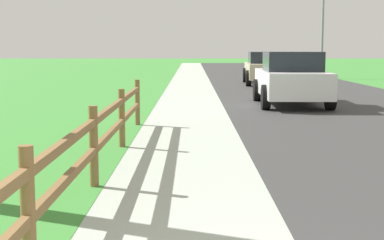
# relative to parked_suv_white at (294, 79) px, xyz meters

# --- Properties ---
(ground_plane) EXTENTS (120.00, 120.00, 0.00)m
(ground_plane) POSITION_rel_parked_suv_white_xyz_m (-2.03, 10.13, -0.78)
(ground_plane) COLOR #3C8835
(road_asphalt) EXTENTS (7.00, 66.00, 0.01)m
(road_asphalt) POSITION_rel_parked_suv_white_xyz_m (1.47, 12.13, -0.77)
(road_asphalt) COLOR #373737
(road_asphalt) RESTS_ON ground
(curb_concrete) EXTENTS (6.00, 66.00, 0.01)m
(curb_concrete) POSITION_rel_parked_suv_white_xyz_m (-5.03, 12.13, -0.77)
(curb_concrete) COLOR #A9B2A4
(curb_concrete) RESTS_ON ground
(grass_verge) EXTENTS (5.00, 66.00, 0.00)m
(grass_verge) POSITION_rel_parked_suv_white_xyz_m (-6.53, 12.13, -0.77)
(grass_verge) COLOR #3C8835
(grass_verge) RESTS_ON ground
(rail_fence) EXTENTS (0.11, 11.29, 1.01)m
(rail_fence) POSITION_rel_parked_suv_white_xyz_m (-4.14, -9.91, -0.19)
(rail_fence) COLOR brown
(rail_fence) RESTS_ON ground
(parked_suv_white) EXTENTS (2.06, 4.25, 1.58)m
(parked_suv_white) POSITION_rel_parked_suv_white_xyz_m (0.00, 0.00, 0.00)
(parked_suv_white) COLOR white
(parked_suv_white) RESTS_ON ground
(parked_car_beige) EXTENTS (2.22, 4.65, 1.50)m
(parked_car_beige) POSITION_rel_parked_suv_white_xyz_m (0.54, 9.64, -0.02)
(parked_car_beige) COLOR #C6B793
(parked_car_beige) RESTS_ON ground
(street_lamp) EXTENTS (1.17, 0.20, 6.81)m
(street_lamp) POSITION_rel_parked_suv_white_xyz_m (4.30, 14.58, 3.24)
(street_lamp) COLOR gray
(street_lamp) RESTS_ON ground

